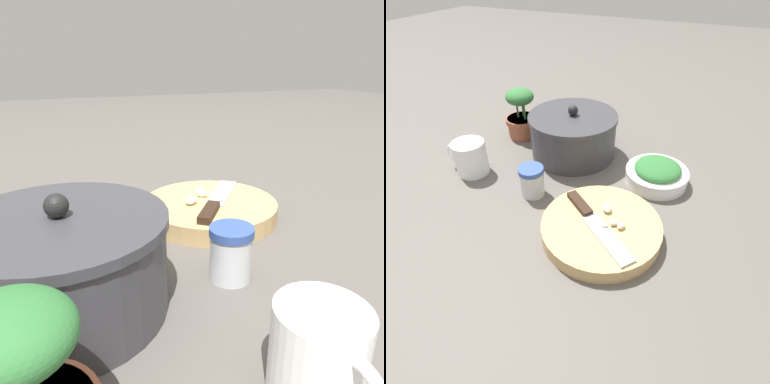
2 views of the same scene
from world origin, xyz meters
The scene contains 9 objects.
ground_plane centered at (0.00, 0.00, 0.00)m, with size 5.00×5.00×0.00m, color #56514C.
cutting_board centered at (0.09, -0.07, 0.02)m, with size 0.26×0.26×0.03m.
chef_knife centered at (0.07, -0.08, 0.04)m, with size 0.20×0.16×0.01m.
garlic_cloves centered at (0.10, -0.06, 0.04)m, with size 0.07×0.07×0.01m.
herb_bowl centered at (0.15, 0.16, 0.03)m, with size 0.16×0.16×0.06m.
spice_jar centered at (-0.12, -0.02, 0.04)m, with size 0.06×0.06×0.08m.
coffee_mug centered at (-0.32, 0.00, 0.05)m, with size 0.12×0.09×0.09m.
stock_pot centered at (-0.11, 0.20, 0.06)m, with size 0.25×0.25×0.15m.
potted_herb centered at (-0.31, 0.24, 0.07)m, with size 0.11×0.11×0.15m.
Camera 2 is at (0.22, -0.50, 0.48)m, focal length 28.00 mm.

